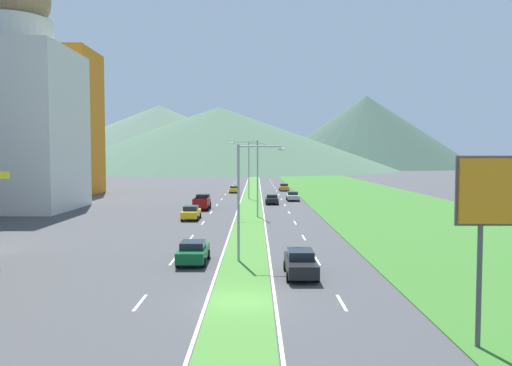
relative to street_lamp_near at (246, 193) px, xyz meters
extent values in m
plane|color=#424244|center=(0.03, -9.67, -4.83)|extent=(600.00, 600.00, 0.00)
cube|color=#477F33|center=(0.03, 50.33, -4.80)|extent=(3.20, 240.00, 0.06)
cube|color=#387028|center=(20.63, 50.33, -4.80)|extent=(24.00, 240.00, 0.06)
cube|color=silver|center=(-5.07, -9.80, -4.82)|extent=(0.16, 2.80, 0.01)
cube|color=silver|center=(-5.07, 0.14, -4.82)|extent=(0.16, 2.80, 0.01)
cube|color=silver|center=(-5.07, 10.08, -4.82)|extent=(0.16, 2.80, 0.01)
cube|color=silver|center=(-5.07, 20.02, -4.82)|extent=(0.16, 2.80, 0.01)
cube|color=silver|center=(-5.07, 29.95, -4.82)|extent=(0.16, 2.80, 0.01)
cube|color=silver|center=(-5.07, 39.89, -4.82)|extent=(0.16, 2.80, 0.01)
cube|color=silver|center=(-5.07, 49.83, -4.82)|extent=(0.16, 2.80, 0.01)
cube|color=silver|center=(-5.07, 59.77, -4.82)|extent=(0.16, 2.80, 0.01)
cube|color=silver|center=(-5.07, 69.71, -4.82)|extent=(0.16, 2.80, 0.01)
cube|color=silver|center=(-5.07, 79.64, -4.82)|extent=(0.16, 2.80, 0.01)
cube|color=silver|center=(-5.07, 89.58, -4.82)|extent=(0.16, 2.80, 0.01)
cube|color=silver|center=(-5.07, 99.52, -4.82)|extent=(0.16, 2.80, 0.01)
cube|color=silver|center=(-5.07, 109.46, -4.82)|extent=(0.16, 2.80, 0.01)
cube|color=silver|center=(-5.07, 119.40, -4.82)|extent=(0.16, 2.80, 0.01)
cube|color=silver|center=(5.13, -9.80, -4.82)|extent=(0.16, 2.80, 0.01)
cube|color=silver|center=(5.13, 0.14, -4.82)|extent=(0.16, 2.80, 0.01)
cube|color=silver|center=(5.13, 10.08, -4.82)|extent=(0.16, 2.80, 0.01)
cube|color=silver|center=(5.13, 20.02, -4.82)|extent=(0.16, 2.80, 0.01)
cube|color=silver|center=(5.13, 29.95, -4.82)|extent=(0.16, 2.80, 0.01)
cube|color=silver|center=(5.13, 39.89, -4.82)|extent=(0.16, 2.80, 0.01)
cube|color=silver|center=(5.13, 49.83, -4.82)|extent=(0.16, 2.80, 0.01)
cube|color=silver|center=(5.13, 59.77, -4.82)|extent=(0.16, 2.80, 0.01)
cube|color=silver|center=(5.13, 69.71, -4.82)|extent=(0.16, 2.80, 0.01)
cube|color=silver|center=(5.13, 79.64, -4.82)|extent=(0.16, 2.80, 0.01)
cube|color=silver|center=(5.13, 89.58, -4.82)|extent=(0.16, 2.80, 0.01)
cube|color=silver|center=(5.13, 99.52, -4.82)|extent=(0.16, 2.80, 0.01)
cube|color=silver|center=(5.13, 109.46, -4.82)|extent=(0.16, 2.80, 0.01)
cube|color=silver|center=(5.13, 119.40, -4.82)|extent=(0.16, 2.80, 0.01)
cube|color=silver|center=(-1.72, 50.33, -4.82)|extent=(0.16, 240.00, 0.01)
cube|color=silver|center=(1.78, 50.33, -4.82)|extent=(0.16, 240.00, 0.01)
cube|color=silver|center=(-31.76, 33.34, 6.10)|extent=(15.04, 15.04, 21.86)
cylinder|color=beige|center=(-31.76, 33.34, 18.94)|extent=(9.98, 9.98, 3.80)
cube|color=orange|center=(-36.48, 60.80, 8.88)|extent=(12.89, 12.89, 27.41)
cone|color=#516B56|center=(-54.22, 248.61, 13.07)|extent=(170.67, 170.67, 35.80)
cone|color=#47664C|center=(-18.48, 226.96, 11.58)|extent=(183.88, 183.88, 32.81)
cone|color=#3D5647|center=(68.27, 270.28, 17.14)|extent=(129.42, 129.42, 43.93)
cylinder|color=#99999E|center=(-0.42, -0.02, -0.72)|extent=(0.18, 0.18, 8.21)
cylinder|color=#99999E|center=(1.07, 0.04, 3.24)|extent=(2.99, 0.22, 0.10)
ellipsoid|color=silver|center=(2.56, 0.10, 3.04)|extent=(0.56, 0.28, 0.20)
cylinder|color=#99999E|center=(0.99, 24.94, -0.21)|extent=(0.18, 0.18, 9.24)
cylinder|color=#99999E|center=(-0.50, 24.95, 4.26)|extent=(2.97, 0.12, 0.10)
ellipsoid|color=silver|center=(-1.98, 24.96, 4.06)|extent=(0.56, 0.28, 0.20)
cylinder|color=#99999E|center=(-0.41, 49.90, 0.02)|extent=(0.18, 0.18, 9.69)
cylinder|color=#99999E|center=(0.93, 50.00, 4.71)|extent=(2.68, 0.31, 0.10)
ellipsoid|color=silver|center=(2.26, 50.11, 4.51)|extent=(0.56, 0.28, 0.20)
cylinder|color=#4C4C51|center=(9.36, -15.71, -2.40)|extent=(0.20, 0.20, 4.86)
cube|color=yellow|center=(-6.75, 22.94, -4.13)|extent=(1.83, 4.55, 0.75)
cube|color=black|center=(-6.75, 22.76, -3.48)|extent=(1.58, 2.00, 0.55)
cylinder|color=black|center=(-7.63, 24.35, -4.51)|extent=(0.22, 0.64, 0.64)
cylinder|color=black|center=(-5.87, 24.35, -4.51)|extent=(0.22, 0.64, 0.64)
cylinder|color=black|center=(-7.63, 21.53, -4.51)|extent=(0.22, 0.64, 0.64)
cylinder|color=black|center=(-5.87, 21.53, -4.51)|extent=(0.22, 0.64, 0.64)
cube|color=#B2B2B7|center=(6.86, 47.20, -4.18)|extent=(1.88, 4.79, 0.65)
cube|color=black|center=(6.86, 47.40, -3.61)|extent=(1.62, 2.11, 0.50)
cylinder|color=black|center=(7.76, 45.72, -4.51)|extent=(0.22, 0.64, 0.64)
cylinder|color=black|center=(5.95, 45.72, -4.51)|extent=(0.22, 0.64, 0.64)
cylinder|color=black|center=(7.76, 48.69, -4.51)|extent=(0.22, 0.64, 0.64)
cylinder|color=black|center=(5.95, 48.69, -4.51)|extent=(0.22, 0.64, 0.64)
cube|color=#0C5128|center=(-3.55, -0.46, -4.14)|extent=(1.86, 4.48, 0.74)
cube|color=black|center=(-3.55, -0.64, -3.53)|extent=(1.60, 1.97, 0.48)
cylinder|color=black|center=(-4.44, 0.93, -4.51)|extent=(0.22, 0.64, 0.64)
cylinder|color=black|center=(-2.65, 0.93, -4.51)|extent=(0.22, 0.64, 0.64)
cylinder|color=black|center=(-4.44, -1.85, -4.51)|extent=(0.22, 0.64, 0.64)
cylinder|color=black|center=(-2.65, -1.85, -4.51)|extent=(0.22, 0.64, 0.64)
cube|color=#C6842D|center=(6.70, 69.79, -4.16)|extent=(1.85, 4.19, 0.70)
cube|color=black|center=(6.70, 69.95, -3.55)|extent=(1.59, 1.84, 0.50)
cylinder|color=black|center=(7.59, 68.49, -4.51)|extent=(0.22, 0.64, 0.64)
cylinder|color=black|center=(5.81, 68.49, -4.51)|extent=(0.22, 0.64, 0.64)
cylinder|color=black|center=(7.59, 71.08, -4.51)|extent=(0.22, 0.64, 0.64)
cylinder|color=black|center=(5.81, 71.08, -4.51)|extent=(0.22, 0.64, 0.64)
cube|color=black|center=(3.55, -4.23, -4.13)|extent=(1.79, 4.77, 0.76)
cube|color=black|center=(3.55, -4.04, -3.49)|extent=(1.54, 2.10, 0.51)
cylinder|color=black|center=(4.41, -5.70, -4.51)|extent=(0.22, 0.64, 0.64)
cylinder|color=black|center=(2.69, -5.70, -4.51)|extent=(0.22, 0.64, 0.64)
cylinder|color=black|center=(4.41, -2.75, -4.51)|extent=(0.22, 0.64, 0.64)
cylinder|color=black|center=(2.69, -2.75, -4.51)|extent=(0.22, 0.64, 0.64)
cube|color=yellow|center=(-3.59, 64.66, -4.20)|extent=(1.77, 4.34, 0.61)
cube|color=black|center=(-3.59, 64.48, -3.69)|extent=(1.52, 1.91, 0.40)
cylinder|color=black|center=(-4.44, 66.00, -4.51)|extent=(0.22, 0.64, 0.64)
cylinder|color=black|center=(-2.74, 66.00, -4.51)|extent=(0.22, 0.64, 0.64)
cylinder|color=black|center=(-4.44, 63.31, -4.51)|extent=(0.22, 0.64, 0.64)
cylinder|color=black|center=(-2.74, 63.31, -4.51)|extent=(0.22, 0.64, 0.64)
cube|color=black|center=(3.24, 41.61, -4.19)|extent=(1.84, 4.59, 0.64)
cube|color=black|center=(3.24, 41.80, -3.63)|extent=(1.59, 2.02, 0.48)
cylinder|color=black|center=(4.13, 40.19, -4.51)|extent=(0.22, 0.64, 0.64)
cylinder|color=black|center=(2.36, 40.19, -4.51)|extent=(0.22, 0.64, 0.64)
cylinder|color=black|center=(4.13, 43.04, -4.51)|extent=(0.22, 0.64, 0.64)
cylinder|color=black|center=(2.36, 43.04, -4.51)|extent=(0.22, 0.64, 0.64)
cube|color=maroon|center=(-6.68, 33.80, -4.03)|extent=(2.00, 5.40, 0.80)
cube|color=black|center=(-6.68, 35.40, -3.23)|extent=(1.84, 2.00, 0.80)
cube|color=maroon|center=(-7.62, 32.70, -3.41)|extent=(0.10, 3.20, 0.44)
cube|color=maroon|center=(-5.74, 32.70, -3.41)|extent=(0.10, 3.20, 0.44)
cube|color=maroon|center=(-6.68, 31.15, -3.41)|extent=(1.84, 0.10, 0.44)
cylinder|color=black|center=(-7.64, 35.42, -4.43)|extent=(0.26, 0.80, 0.80)
cylinder|color=black|center=(-5.72, 35.42, -4.43)|extent=(0.26, 0.80, 0.80)
cylinder|color=black|center=(-7.64, 32.18, -4.43)|extent=(0.26, 0.80, 0.80)
cylinder|color=black|center=(-5.72, 32.18, -4.43)|extent=(0.26, 0.80, 0.80)
camera|label=1|loc=(0.80, -34.50, 2.61)|focal=34.85mm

